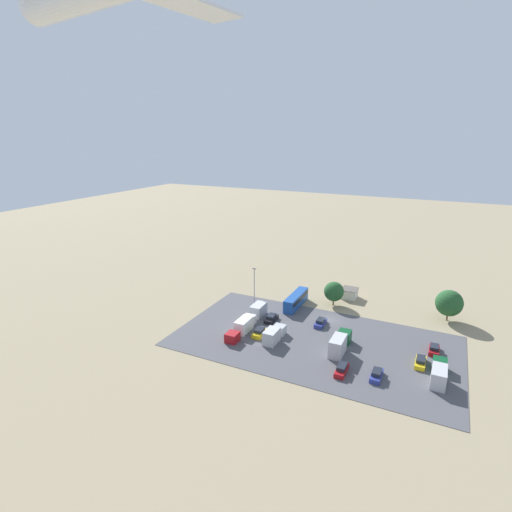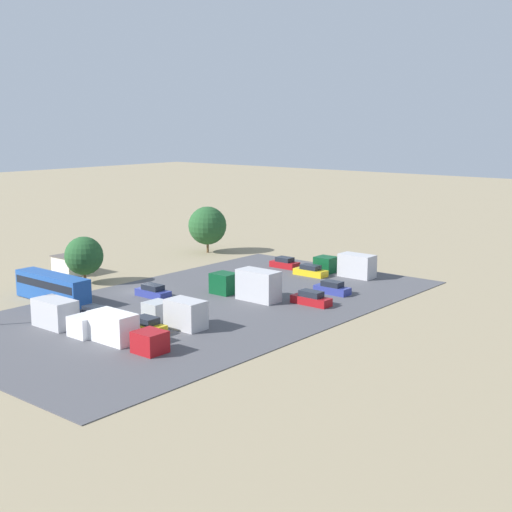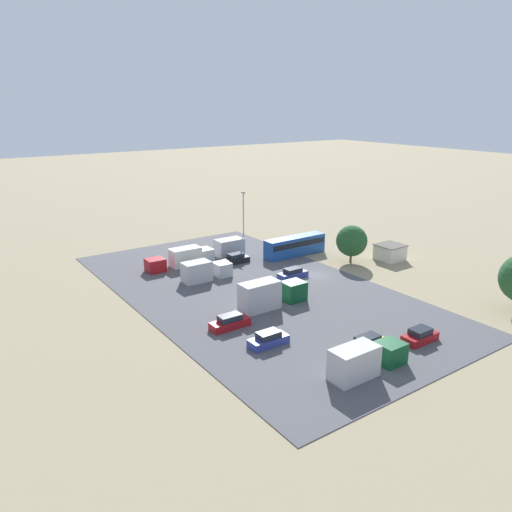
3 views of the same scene
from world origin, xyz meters
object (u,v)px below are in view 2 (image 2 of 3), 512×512
object	(u,v)px
parked_car_4	(147,326)
parked_car_1	(285,263)
parked_truck_4	(348,265)
parked_car_2	(153,292)
parked_truck_3	(177,313)
parked_car_3	(95,315)
parked_truck_0	(248,285)
shed_building	(71,264)
parked_car_5	(332,288)
parked_truck_2	(123,331)
parked_car_6	(311,299)
bus	(53,287)
parked_car_0	(310,271)
parked_truck_1	(63,317)

from	to	relation	value
parked_car_4	parked_car_1	bearing A→B (deg)	-165.41
parked_car_1	parked_car_4	distance (m)	34.78
parked_car_4	parked_truck_4	xyz separation A→B (m)	(-34.83, 0.98, 0.74)
parked_car_2	parked_truck_3	xyz separation A→B (m)	(6.64, 10.97, 0.70)
parked_truck_3	parked_car_3	bearing A→B (deg)	117.02
parked_truck_0	shed_building	bearing A→B (deg)	99.46
parked_car_2	parked_car_5	world-z (taller)	parked_car_5
parked_car_4	parked_truck_4	size ratio (longest dim) A/B	0.47
parked_car_4	parked_truck_3	distance (m)	3.69
parked_truck_2	parked_car_4	bearing A→B (deg)	-162.92
parked_truck_0	parked_truck_3	xyz separation A→B (m)	(13.28, 1.86, -0.30)
parked_car_2	parked_car_6	xyz separation A→B (m)	(-8.99, 16.38, 0.04)
parked_car_1	parked_truck_2	xyz separation A→B (m)	(37.55, 9.96, 0.66)
parked_truck_3	parked_car_6	bearing A→B (deg)	-19.11
parked_car_3	parked_truck_2	xyz separation A→B (m)	(3.39, 8.54, 0.65)
parked_truck_4	bus	bearing A→B (deg)	150.64
parked_truck_2	parked_truck_4	world-z (taller)	parked_truck_4
parked_truck_3	parked_truck_0	bearing A→B (deg)	7.99
parked_car_3	parked_truck_4	bearing A→B (deg)	-13.25
parked_car_1	parked_car_0	bearing A→B (deg)	71.12
parked_car_3	parked_truck_4	distance (m)	36.31
shed_building	parked_car_0	xyz separation A→B (m)	(-19.41, 26.03, -0.58)
parked_car_0	bus	bearing A→B (deg)	153.71
bus	parked_car_6	bearing A→B (deg)	126.55
parked_car_1	parked_car_3	xyz separation A→B (m)	(34.17, 1.42, 0.02)
parked_car_1	parked_truck_3	distance (m)	31.54
bus	parked_truck_4	xyz separation A→B (m)	(-33.28, 18.72, -0.29)
parked_car_1	parked_car_2	size ratio (longest dim) A/B	0.91
bus	parked_car_5	distance (m)	32.72
parked_car_5	parked_car_0	bearing A→B (deg)	50.11
parked_truck_0	parked_truck_4	bearing A→B (deg)	-6.97
shed_building	parked_car_2	distance (m)	18.70
parked_car_6	parked_truck_3	distance (m)	16.55
parked_car_0	parked_truck_0	size ratio (longest dim) A/B	0.50
parked_truck_2	bus	bearing A→B (deg)	-106.04
shed_building	bus	size ratio (longest dim) A/B	0.37
parked_truck_0	parked_truck_1	xyz separation A→B (m)	(21.28, -6.05, -0.33)
parked_truck_2	parked_car_5	bearing A→B (deg)	172.55
parked_car_0	parked_truck_3	xyz separation A→B (m)	(28.08, 3.52, 0.71)
bus	parked_truck_2	size ratio (longest dim) A/B	1.28
shed_building	bus	world-z (taller)	bus
parked_car_6	shed_building	bearing A→B (deg)	-78.74
bus	parked_truck_0	size ratio (longest dim) A/B	1.21
parked_car_1	parked_car_6	distance (m)	20.71
shed_building	parked_car_6	xyz separation A→B (m)	(-6.96, 34.97, -0.54)
parked_truck_4	parked_car_3	bearing A→B (deg)	166.75
parked_car_1	parked_truck_2	world-z (taller)	parked_truck_2
parked_car_0	parked_truck_3	distance (m)	28.31
parked_car_3	parked_truck_0	bearing A→B (deg)	-19.44
parked_car_6	parked_truck_3	xyz separation A→B (m)	(15.63, -5.41, 0.66)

